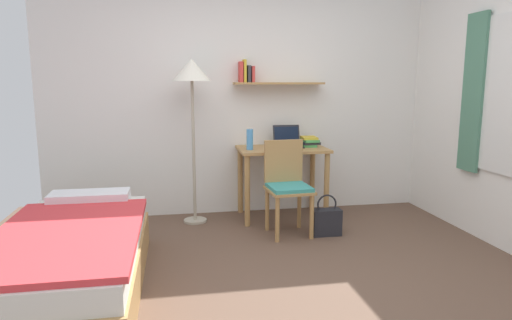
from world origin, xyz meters
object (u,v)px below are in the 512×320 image
(desk_chair, at_px, (287,183))
(standing_lamp, at_px, (192,80))
(handbag, at_px, (326,221))
(book_stack, at_px, (310,141))
(bed, at_px, (73,259))
(laptop, at_px, (287,141))
(desk, at_px, (282,162))
(water_bottle, at_px, (250,139))

(desk_chair, bearing_deg, standing_lamp, 149.70)
(desk_chair, bearing_deg, handbag, -22.11)
(book_stack, distance_m, handbag, 0.98)
(bed, distance_m, laptop, 2.54)
(desk, bearing_deg, book_stack, 8.74)
(laptop, height_order, handbag, laptop)
(laptop, relative_size, book_stack, 1.22)
(bed, relative_size, laptop, 6.44)
(bed, distance_m, water_bottle, 2.15)
(standing_lamp, bearing_deg, bed, -121.73)
(standing_lamp, relative_size, laptop, 5.64)
(water_bottle, xyz_separation_m, book_stack, (0.68, 0.12, -0.05))
(bed, height_order, desk_chair, desk_chair)
(bed, xyz_separation_m, water_bottle, (1.49, 1.42, 0.63))
(desk, xyz_separation_m, laptop, (0.07, 0.07, 0.21))
(standing_lamp, height_order, water_bottle, standing_lamp)
(bed, height_order, desk, desk)
(standing_lamp, distance_m, handbag, 1.93)
(desk, distance_m, book_stack, 0.38)
(desk_chair, distance_m, standing_lamp, 1.41)
(desk, relative_size, standing_lamp, 0.55)
(water_bottle, relative_size, handbag, 0.53)
(desk, distance_m, laptop, 0.23)
(laptop, bearing_deg, bed, -141.10)
(desk, bearing_deg, bed, -141.31)
(laptop, relative_size, handbag, 0.74)
(water_bottle, height_order, handbag, water_bottle)
(desk, distance_m, water_bottle, 0.45)
(laptop, xyz_separation_m, book_stack, (0.24, -0.02, -0.00))
(desk_chair, bearing_deg, laptop, 76.00)
(standing_lamp, bearing_deg, laptop, 4.51)
(desk_chair, height_order, water_bottle, water_bottle)
(standing_lamp, bearing_deg, water_bottle, -5.82)
(bed, xyz_separation_m, book_stack, (2.17, 1.53, 0.58))
(bed, xyz_separation_m, desk, (1.85, 1.48, 0.37))
(bed, bearing_deg, standing_lamp, 58.27)
(book_stack, bearing_deg, desk_chair, -124.56)
(desk, xyz_separation_m, book_stack, (0.32, 0.05, 0.21))
(desk_chair, xyz_separation_m, handbag, (0.36, -0.14, -0.36))
(desk_chair, bearing_deg, book_stack, 55.44)
(desk_chair, distance_m, laptop, 0.69)
(laptop, xyz_separation_m, handbag, (0.21, -0.73, -0.68))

